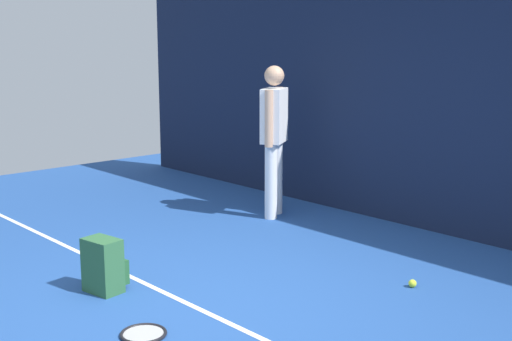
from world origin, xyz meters
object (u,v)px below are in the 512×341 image
Objects in this scene: backpack at (104,266)px; tennis_ball_near_player at (412,283)px; tennis_player at (274,132)px; tennis_racket at (141,335)px.

tennis_ball_near_player is (1.62, 1.89, -0.18)m from backpack.
tennis_player is 2.83m from backpack.
backpack reaches higher than tennis_racket.
tennis_ball_near_player is at bearing 41.75° from tennis_player.
tennis_racket is 2.26m from tennis_ball_near_player.
tennis_racket is at bearing 154.98° from backpack.
tennis_racket is (1.68, -2.88, -0.95)m from tennis_player.
tennis_racket is at bearing -108.27° from tennis_ball_near_player.
tennis_ball_near_player is (2.39, -0.73, -0.93)m from tennis_player.
tennis_ball_near_player reaches higher than tennis_racket.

